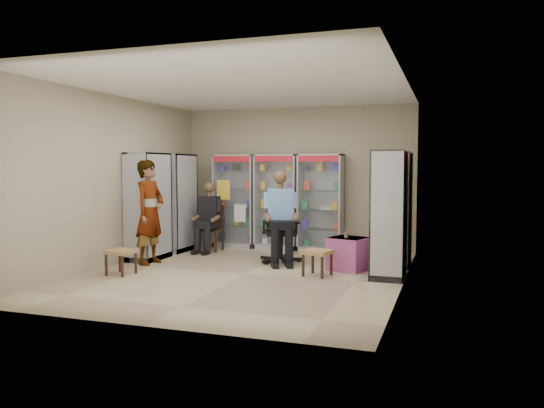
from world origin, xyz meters
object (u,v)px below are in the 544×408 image
(wooden_chair, at_px, (211,228))
(office_chair, at_px, (281,229))
(cabinet_right_near, at_px, (389,214))
(cabinet_left_far, at_px, (177,203))
(cabinet_back_mid, at_px, (277,202))
(woven_stool_a, at_px, (317,263))
(seated_shopkeeper, at_px, (280,220))
(cabinet_right_far, at_px, (396,209))
(cabinet_left_near, at_px, (148,206))
(standing_man, at_px, (150,212))
(cabinet_back_left, at_px, (236,201))
(woven_stool_b, at_px, (121,262))
(pink_trunk, at_px, (348,254))
(cabinet_back_right, at_px, (321,203))

(wooden_chair, relative_size, office_chair, 0.77)
(cabinet_right_near, distance_m, cabinet_left_far, 4.65)
(cabinet_back_mid, xyz_separation_m, woven_stool_a, (1.49, -2.50, -0.79))
(wooden_chair, bearing_deg, seated_shopkeeper, -25.56)
(cabinet_right_near, bearing_deg, seated_shopkeeper, 71.99)
(cabinet_right_far, distance_m, wooden_chair, 3.84)
(cabinet_left_near, xyz_separation_m, seated_shopkeeper, (2.45, 0.45, -0.22))
(cabinet_left_near, bearing_deg, office_chair, 101.60)
(office_chair, height_order, seated_shopkeeper, seated_shopkeeper)
(wooden_chair, distance_m, seated_shopkeeper, 1.99)
(cabinet_right_far, relative_size, standing_man, 1.07)
(cabinet_back_left, height_order, office_chair, cabinet_back_left)
(cabinet_back_mid, relative_size, cabinet_right_near, 1.00)
(seated_shopkeeper, height_order, woven_stool_b, seated_shopkeeper)
(pink_trunk, xyz_separation_m, standing_man, (-3.47, -0.56, 0.66))
(cabinet_back_right, distance_m, woven_stool_a, 2.68)
(cabinet_right_far, relative_size, wooden_chair, 2.13)
(cabinet_back_right, relative_size, cabinet_right_near, 1.00)
(seated_shopkeeper, xyz_separation_m, woven_stool_b, (-2.10, -1.85, -0.58))
(cabinet_left_far, bearing_deg, cabinet_back_mid, 116.32)
(cabinet_right_near, height_order, wooden_chair, cabinet_right_near)
(office_chair, height_order, woven_stool_a, office_chair)
(woven_stool_a, bearing_deg, cabinet_left_far, 155.08)
(wooden_chair, xyz_separation_m, pink_trunk, (3.07, -1.14, -0.19))
(cabinet_back_mid, bearing_deg, cabinet_left_near, -132.80)
(cabinet_back_right, height_order, pink_trunk, cabinet_back_right)
(wooden_chair, bearing_deg, cabinet_back_mid, 31.31)
(cabinet_left_far, distance_m, cabinet_left_near, 1.10)
(cabinet_back_left, relative_size, wooden_chair, 2.13)
(standing_man, bearing_deg, cabinet_back_left, -11.19)
(cabinet_back_left, bearing_deg, cabinet_right_far, -17.75)
(standing_man, bearing_deg, cabinet_back_right, -42.58)
(cabinet_back_mid, bearing_deg, pink_trunk, -44.92)
(cabinet_right_near, bearing_deg, cabinet_left_far, 73.75)
(office_chair, xyz_separation_m, pink_trunk, (1.30, -0.34, -0.34))
(cabinet_back_right, relative_size, office_chair, 1.63)
(cabinet_back_left, height_order, woven_stool_a, cabinet_back_left)
(cabinet_back_left, bearing_deg, cabinet_back_right, 0.00)
(seated_shopkeeper, xyz_separation_m, woven_stool_a, (0.92, -0.92, -0.57))
(cabinet_right_near, relative_size, cabinet_left_near, 1.00)
(cabinet_back_left, relative_size, woven_stool_b, 4.91)
(cabinet_back_mid, xyz_separation_m, standing_man, (-1.60, -2.43, -0.07))
(cabinet_right_far, height_order, seated_shopkeeper, cabinet_right_far)
(cabinet_back_left, height_order, cabinet_right_far, same)
(cabinet_back_mid, height_order, pink_trunk, cabinet_back_mid)
(seated_shopkeeper, bearing_deg, cabinet_left_far, 142.27)
(cabinet_back_right, distance_m, office_chair, 1.62)
(seated_shopkeeper, distance_m, woven_stool_a, 1.42)
(woven_stool_b, bearing_deg, woven_stool_a, 16.99)
(cabinet_back_mid, height_order, wooden_chair, cabinet_back_mid)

